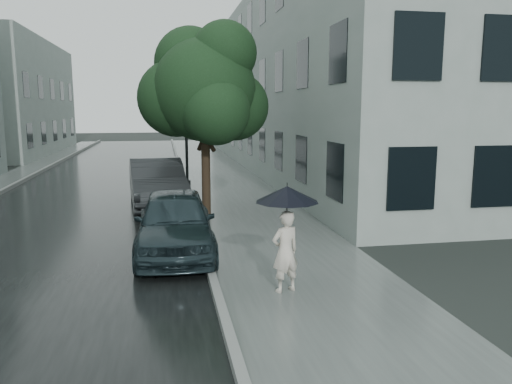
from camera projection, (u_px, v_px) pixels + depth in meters
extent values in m
plane|color=black|center=(290.00, 272.00, 9.93)|extent=(120.00, 120.00, 0.00)
cube|color=slate|center=(227.00, 184.00, 21.61)|extent=(3.50, 60.00, 0.01)
cube|color=slate|center=(184.00, 183.00, 21.27)|extent=(0.15, 60.00, 0.15)
cube|color=black|center=(99.00, 187.00, 20.66)|extent=(6.85, 60.00, 0.00)
cube|color=slate|center=(9.00, 188.00, 20.02)|extent=(0.15, 60.00, 0.15)
cube|color=#8D9994|center=(299.00, 86.00, 29.08)|extent=(7.00, 36.00, 9.00)
cube|color=black|center=(240.00, 86.00, 28.46)|extent=(0.08, 32.40, 7.20)
cube|color=#8D9994|center=(1.00, 97.00, 35.88)|extent=(7.00, 18.00, 8.00)
cube|color=black|center=(52.00, 98.00, 36.51)|extent=(0.08, 16.20, 6.40)
imported|color=beige|center=(285.00, 251.00, 8.78)|extent=(0.62, 0.51, 1.46)
cylinder|color=black|center=(287.00, 219.00, 8.72)|extent=(0.02, 0.02, 0.61)
cone|color=black|center=(287.00, 194.00, 8.65)|extent=(1.33, 1.33, 0.28)
cylinder|color=black|center=(287.00, 185.00, 8.62)|extent=(0.02, 0.02, 0.08)
cylinder|color=black|center=(287.00, 238.00, 8.77)|extent=(0.03, 0.03, 0.06)
cylinder|color=#332619|center=(206.00, 174.00, 14.76)|extent=(0.26, 0.26, 2.60)
sphere|color=#1B3B1E|center=(205.00, 90.00, 14.35)|extent=(2.96, 2.96, 2.96)
sphere|color=#1B3B1E|center=(235.00, 106.00, 14.93)|extent=(2.04, 2.04, 2.04)
sphere|color=#1B3B1E|center=(176.00, 98.00, 14.69)|extent=(2.28, 2.28, 2.28)
sphere|color=#1B3B1E|center=(215.00, 111.00, 13.71)|extent=(1.93, 1.93, 1.93)
sphere|color=#1B3B1E|center=(191.00, 63.00, 14.82)|extent=(2.16, 2.16, 2.16)
sphere|color=#1B3B1E|center=(225.00, 53.00, 14.07)|extent=(1.84, 1.84, 1.84)
cylinder|color=black|center=(186.00, 119.00, 20.84)|extent=(0.12, 0.12, 5.57)
cylinder|color=black|center=(187.00, 182.00, 21.28)|extent=(0.28, 0.28, 0.20)
cylinder|color=black|center=(178.00, 50.00, 20.40)|extent=(0.50, 0.22, 0.08)
sphere|color=silver|center=(171.00, 52.00, 20.43)|extent=(0.32, 0.32, 0.32)
imported|color=#1B292E|center=(175.00, 222.00, 11.13)|extent=(1.79, 4.25, 1.44)
imported|color=#24282A|center=(157.00, 183.00, 16.50)|extent=(2.09, 4.91, 1.57)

